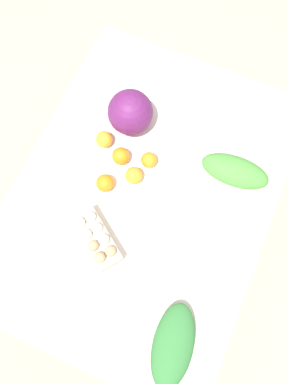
{
  "coord_description": "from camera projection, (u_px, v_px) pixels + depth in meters",
  "views": [
    {
      "loc": [
        0.41,
        0.18,
        2.18
      ],
      "look_at": [
        0.0,
        0.0,
        0.75
      ],
      "focal_mm": 35.0,
      "sensor_mm": 36.0,
      "label": 1
    }
  ],
  "objects": [
    {
      "name": "ground_plane",
      "position": [
        144.0,
        231.0,
        2.21
      ],
      "size": [
        8.0,
        8.0,
        0.0
      ],
      "primitive_type": "plane",
      "color": "#C6B289"
    },
    {
      "name": "dining_table",
      "position": [
        144.0,
        200.0,
        1.6
      ],
      "size": [
        1.37,
        1.01,
        0.73
      ],
      "color": "silver",
      "rests_on": "ground_plane"
    },
    {
      "name": "cabbage_purple",
      "position": [
        130.0,
        112.0,
        1.52
      ],
      "size": [
        0.19,
        0.19,
        0.19
      ],
      "primitive_type": "sphere",
      "color": "#601E5B",
      "rests_on": "dining_table"
    },
    {
      "name": "egg_carton",
      "position": [
        96.0,
        238.0,
        1.42
      ],
      "size": [
        0.22,
        0.25,
        0.09
      ],
      "rotation": [
        0.0,
        0.0,
        0.97
      ],
      "color": "beige",
      "rests_on": "dining_table"
    },
    {
      "name": "greens_bunch_chard",
      "position": [
        173.0,
        345.0,
        1.31
      ],
      "size": [
        0.31,
        0.19,
        0.08
      ],
      "primitive_type": "ellipsoid",
      "rotation": [
        0.0,
        0.0,
        3.3
      ],
      "color": "#337538",
      "rests_on": "dining_table"
    },
    {
      "name": "greens_bunch_dandelion",
      "position": [
        235.0,
        171.0,
        1.49
      ],
      "size": [
        0.14,
        0.28,
        0.1
      ],
      "primitive_type": "ellipsoid",
      "rotation": [
        0.0,
        0.0,
        4.77
      ],
      "color": "#4C933D",
      "rests_on": "dining_table"
    },
    {
      "name": "orange_0",
      "position": [
        149.0,
        160.0,
        1.52
      ],
      "size": [
        0.07,
        0.07,
        0.07
      ],
      "primitive_type": "sphere",
      "color": "orange",
      "rests_on": "dining_table"
    },
    {
      "name": "orange_1",
      "position": [
        104.0,
        139.0,
        1.55
      ],
      "size": [
        0.07,
        0.07,
        0.07
      ],
      "primitive_type": "sphere",
      "color": "orange",
      "rests_on": "dining_table"
    },
    {
      "name": "orange_2",
      "position": [
        121.0,
        156.0,
        1.52
      ],
      "size": [
        0.07,
        0.07,
        0.07
      ],
      "primitive_type": "sphere",
      "color": "orange",
      "rests_on": "dining_table"
    },
    {
      "name": "orange_3",
      "position": [
        134.0,
        175.0,
        1.5
      ],
      "size": [
        0.07,
        0.07,
        0.07
      ],
      "primitive_type": "sphere",
      "color": "orange",
      "rests_on": "dining_table"
    },
    {
      "name": "orange_4",
      "position": [
        105.0,
        183.0,
        1.49
      ],
      "size": [
        0.07,
        0.07,
        0.07
      ],
      "primitive_type": "sphere",
      "color": "orange",
      "rests_on": "dining_table"
    }
  ]
}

